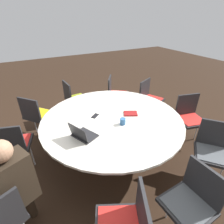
% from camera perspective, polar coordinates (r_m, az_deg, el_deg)
% --- Properties ---
extents(ground_plane, '(16.00, 16.00, 0.00)m').
position_cam_1_polar(ground_plane, '(3.10, 0.00, -13.28)').
color(ground_plane, black).
extents(conference_table, '(2.12, 2.12, 0.72)m').
position_cam_1_polar(conference_table, '(2.71, 0.00, -3.51)').
color(conference_table, '#333333').
rests_on(conference_table, ground_plane).
extents(chair_1, '(0.57, 0.58, 0.87)m').
position_cam_1_polar(chair_1, '(1.80, 4.82, -32.60)').
color(chair_1, '#262628').
rests_on(chair_1, ground_plane).
extents(chair_2, '(0.44, 0.46, 0.87)m').
position_cam_1_polar(chair_2, '(2.07, 24.86, -24.36)').
color(chair_2, '#262628').
rests_on(chair_2, ground_plane).
extents(chair_3, '(0.61, 0.61, 0.87)m').
position_cam_1_polar(chair_3, '(2.77, 30.10, -10.03)').
color(chair_3, '#262628').
rests_on(chair_3, ground_plane).
extents(chair_4, '(0.53, 0.52, 0.87)m').
position_cam_1_polar(chair_4, '(3.40, 23.99, -0.88)').
color(chair_4, '#262628').
rests_on(chair_4, ground_plane).
extents(chair_5, '(0.58, 0.57, 0.87)m').
position_cam_1_polar(chair_5, '(3.89, 12.11, 4.99)').
color(chair_5, '#262628').
rests_on(chair_5, ground_plane).
extents(chair_6, '(0.59, 0.60, 0.87)m').
position_cam_1_polar(chair_6, '(4.03, 1.08, 6.58)').
color(chair_6, '#262628').
rests_on(chair_6, ground_plane).
extents(chair_7, '(0.45, 0.47, 0.87)m').
position_cam_1_polar(chair_7, '(3.88, -12.42, 4.90)').
color(chair_7, '#262628').
rests_on(chair_7, ground_plane).
extents(chair_8, '(0.60, 0.61, 0.87)m').
position_cam_1_polar(chair_8, '(3.44, -23.38, -0.40)').
color(chair_8, '#262628').
rests_on(chair_8, ground_plane).
extents(chair_9, '(0.54, 0.53, 0.87)m').
position_cam_1_polar(chair_9, '(2.84, -29.76, -8.80)').
color(chair_9, '#262628').
rests_on(chair_9, ground_plane).
extents(person_0, '(0.42, 0.35, 1.22)m').
position_cam_1_polar(person_0, '(2.01, -29.66, -19.56)').
color(person_0, '#2D2319').
rests_on(person_0, ground_plane).
extents(laptop, '(0.35, 0.38, 0.21)m').
position_cam_1_polar(laptop, '(2.26, -9.73, -7.17)').
color(laptop, '#232326').
rests_on(laptop, conference_table).
extents(spiral_notebook, '(0.26, 0.23, 0.02)m').
position_cam_1_polar(spiral_notebook, '(2.77, 6.07, -0.47)').
color(spiral_notebook, maroon).
rests_on(spiral_notebook, conference_table).
extents(coffee_cup, '(0.08, 0.08, 0.09)m').
position_cam_1_polar(coffee_cup, '(2.49, 3.52, -3.08)').
color(coffee_cup, '#33669E').
rests_on(coffee_cup, conference_table).
extents(cell_phone, '(0.15, 0.14, 0.01)m').
position_cam_1_polar(cell_phone, '(2.71, -5.55, -1.25)').
color(cell_phone, black).
rests_on(cell_phone, conference_table).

